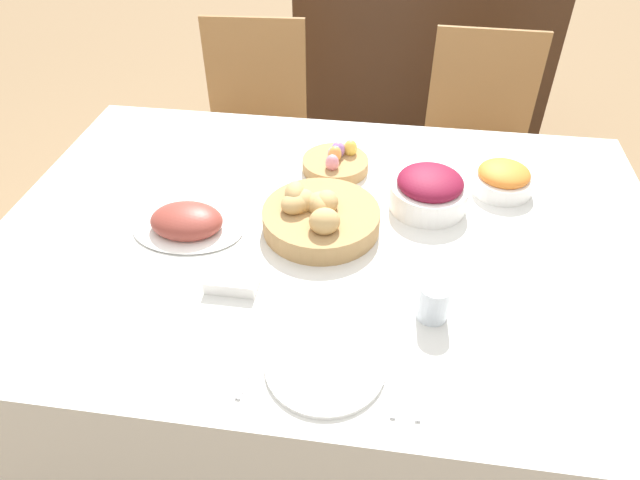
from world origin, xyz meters
TOP-DOWN VIEW (x-y plane):
  - ground_plane at (0.00, 0.00)m, footprint 12.00×12.00m
  - dining_table at (0.00, 0.00)m, footprint 1.70×1.18m
  - chair_far_left at (-0.44, 0.95)m, footprint 0.45×0.45m
  - chair_far_right at (0.48, 0.95)m, footprint 0.43×0.43m
  - sideboard at (0.25, 1.70)m, footprint 1.21×0.44m
  - bread_basket at (-0.02, 0.01)m, footprint 0.30×0.30m
  - egg_basket at (-0.01, 0.29)m, footprint 0.19×0.19m
  - ham_platter at (-0.35, -0.05)m, footprint 0.28×0.20m
  - beet_salad_bowl at (0.25, 0.14)m, footprint 0.20×0.20m
  - carrot_bowl at (0.45, 0.25)m, footprint 0.17×0.17m
  - dinner_plate at (0.05, -0.43)m, footprint 0.24×0.24m
  - fork at (-0.09, -0.43)m, footprint 0.03×0.20m
  - knife at (0.20, -0.43)m, footprint 0.03×0.20m
  - spoon at (0.23, -0.43)m, footprint 0.03×0.20m
  - drinking_cup at (0.26, -0.26)m, footprint 0.07×0.07m
  - butter_dish at (-0.19, -0.23)m, footprint 0.12×0.07m

SIDE VIEW (x-z plane):
  - ground_plane at x=0.00m, z-range 0.00..0.00m
  - dining_table at x=0.00m, z-range 0.00..0.74m
  - sideboard at x=0.25m, z-range 0.00..0.97m
  - chair_far_left at x=-0.44m, z-range 0.03..0.94m
  - chair_far_right at x=0.48m, z-range 0.03..0.94m
  - fork at x=-0.09m, z-range 0.74..0.74m
  - knife at x=0.20m, z-range 0.74..0.74m
  - spoon at x=0.23m, z-range 0.74..0.74m
  - dinner_plate at x=0.05m, z-range 0.74..0.75m
  - butter_dish at x=-0.19m, z-range 0.74..0.77m
  - ham_platter at x=-0.35m, z-range 0.73..0.80m
  - egg_basket at x=-0.01m, z-range 0.73..0.80m
  - carrot_bowl at x=0.45m, z-range 0.74..0.82m
  - bread_basket at x=-0.02m, z-range 0.72..0.84m
  - drinking_cup at x=0.26m, z-range 0.74..0.82m
  - beet_salad_bowl at x=0.25m, z-range 0.74..0.85m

